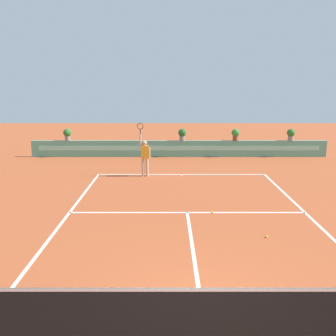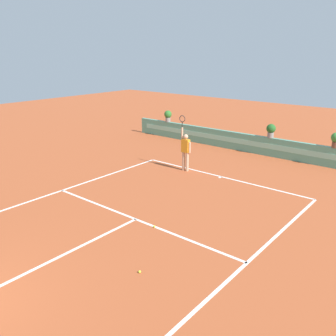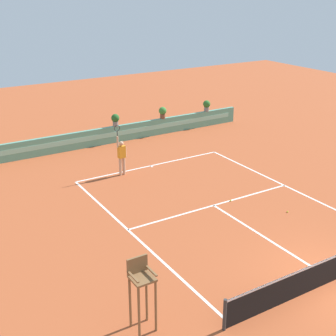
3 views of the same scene
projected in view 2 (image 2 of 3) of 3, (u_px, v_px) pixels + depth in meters
ground_plane at (127, 223)px, 11.73m from camera, size 60.00×60.00×0.00m
court_lines at (142, 216)px, 12.25m from camera, size 8.32×11.94×0.01m
back_wall_barrier at (266, 146)px, 19.21m from camera, size 18.00×0.21×1.00m
tennis_player at (185, 149)px, 16.57m from camera, size 0.62×0.24×2.58m
tennis_ball_near_baseline at (140, 272)px, 9.11m from camera, size 0.07×0.07×0.07m
tennis_ball_mid_court at (154, 227)px, 11.45m from camera, size 0.07×0.07×0.07m
potted_plant_right at (336, 139)px, 16.87m from camera, size 0.48×0.48×0.72m
potted_plant_centre at (271, 130)px, 18.82m from camera, size 0.48×0.48×0.72m
potted_plant_far_left at (168, 115)px, 23.01m from camera, size 0.48×0.48×0.72m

